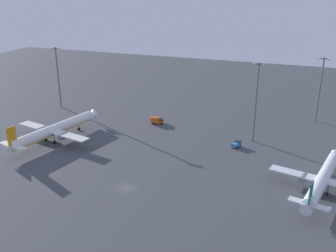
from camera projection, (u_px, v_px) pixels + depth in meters
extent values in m
plane|color=#424449|center=(126.00, 188.00, 114.84)|extent=(416.00, 416.00, 0.00)
cylinder|color=silver|center=(323.00, 178.00, 112.18)|extent=(11.06, 34.89, 3.68)
cone|color=silver|center=(335.00, 156.00, 126.81)|extent=(3.92, 3.02, 3.50)
cone|color=silver|center=(307.00, 208.00, 97.40)|extent=(3.82, 3.36, 3.32)
cube|color=silver|center=(322.00, 180.00, 111.49)|extent=(31.14, 10.42, 0.34)
cube|color=silver|center=(309.00, 204.00, 98.78)|extent=(10.92, 4.55, 0.34)
cube|color=#146B4C|center=(311.00, 194.00, 97.96)|extent=(0.95, 3.09, 6.30)
cylinder|color=slate|center=(303.00, 177.00, 114.43)|extent=(2.83, 3.87, 2.13)
cube|color=#146B4C|center=(323.00, 181.00, 112.54)|extent=(10.10, 32.08, 0.35)
cylinder|color=#333338|center=(330.00, 169.00, 121.57)|extent=(0.27, 0.27, 3.44)
cylinder|color=black|center=(329.00, 174.00, 122.19)|extent=(0.61, 1.12, 1.07)
cylinder|color=#333338|center=(313.00, 185.00, 111.97)|extent=(0.27, 0.27, 3.44)
cylinder|color=black|center=(312.00, 190.00, 112.58)|extent=(0.61, 1.12, 1.07)
cylinder|color=#333338|center=(328.00, 189.00, 109.81)|extent=(0.27, 0.27, 3.44)
cylinder|color=black|center=(327.00, 194.00, 110.42)|extent=(0.61, 1.12, 1.07)
cylinder|color=silver|center=(55.00, 130.00, 147.89)|extent=(12.30, 39.42, 4.16)
cone|color=silver|center=(92.00, 115.00, 164.47)|extent=(4.41, 3.40, 3.95)
cone|color=silver|center=(7.00, 148.00, 131.14)|extent=(4.30, 3.78, 3.75)
cube|color=silver|center=(53.00, 131.00, 147.11)|extent=(35.19, 11.60, 0.38)
cube|color=silver|center=(12.00, 146.00, 132.71)|extent=(12.33, 5.08, 0.38)
cube|color=orange|center=(12.00, 137.00, 131.78)|extent=(1.05, 3.50, 7.12)
cylinder|color=slate|center=(42.00, 130.00, 150.40)|extent=(3.18, 4.36, 2.41)
cylinder|color=slate|center=(64.00, 136.00, 144.36)|extent=(3.18, 4.36, 2.41)
cube|color=orange|center=(55.00, 132.00, 148.30)|extent=(11.23, 36.25, 0.39)
cylinder|color=#333338|center=(78.00, 125.00, 158.53)|extent=(0.31, 0.31, 3.89)
cylinder|color=black|center=(79.00, 129.00, 159.22)|extent=(0.68, 1.27, 1.20)
cylinder|color=#333338|center=(46.00, 135.00, 147.63)|extent=(0.31, 0.31, 3.89)
cylinder|color=black|center=(46.00, 140.00, 148.33)|extent=(0.68, 1.27, 1.20)
cylinder|color=#333338|center=(54.00, 138.00, 145.22)|extent=(0.31, 0.31, 3.89)
cylinder|color=black|center=(55.00, 142.00, 145.91)|extent=(0.68, 1.27, 1.20)
cube|color=#D85919|center=(161.00, 121.00, 166.41)|extent=(3.38, 3.16, 1.20)
cube|color=#1E232D|center=(161.00, 119.00, 166.08)|extent=(3.01, 2.87, 0.70)
cube|color=#D85919|center=(155.00, 120.00, 166.23)|extent=(4.15, 3.35, 2.60)
cylinder|color=black|center=(162.00, 122.00, 167.60)|extent=(0.95, 0.58, 0.90)
cylinder|color=black|center=(161.00, 124.00, 165.64)|extent=(0.95, 0.58, 0.90)
cylinder|color=black|center=(154.00, 122.00, 167.69)|extent=(0.95, 0.58, 0.90)
cylinder|color=black|center=(153.00, 124.00, 165.72)|extent=(0.95, 0.58, 0.90)
cube|color=#3372BF|center=(238.00, 144.00, 143.42)|extent=(2.62, 2.68, 1.10)
cube|color=#1E232D|center=(238.00, 142.00, 143.10)|extent=(2.38, 2.39, 0.70)
cube|color=#3372BF|center=(235.00, 145.00, 142.04)|extent=(2.66, 2.93, 1.40)
cylinder|color=black|center=(236.00, 144.00, 144.35)|extent=(0.60, 0.95, 0.90)
cylinder|color=black|center=(240.00, 146.00, 143.29)|extent=(0.60, 0.95, 0.90)
cylinder|color=black|center=(232.00, 147.00, 142.47)|extent=(0.60, 0.95, 0.90)
cylinder|color=black|center=(236.00, 148.00, 141.41)|extent=(0.60, 0.95, 0.90)
cylinder|color=slate|center=(320.00, 90.00, 164.82)|extent=(0.70, 0.70, 28.74)
cube|color=slate|center=(324.00, 59.00, 159.92)|extent=(4.80, 0.40, 0.40)
sphere|color=#F9EAB2|center=(320.00, 58.00, 160.50)|extent=(0.90, 0.90, 0.90)
sphere|color=#F9EAB2|center=(329.00, 59.00, 159.33)|extent=(0.90, 0.90, 0.90)
cylinder|color=slate|center=(58.00, 78.00, 183.60)|extent=(0.70, 0.70, 29.83)
cube|color=slate|center=(55.00, 48.00, 178.51)|extent=(4.80, 0.40, 0.40)
sphere|color=#F9EAB2|center=(52.00, 48.00, 179.10)|extent=(0.90, 0.90, 0.90)
sphere|color=#F9EAB2|center=(58.00, 49.00, 177.92)|extent=(0.90, 0.90, 0.90)
cylinder|color=slate|center=(256.00, 103.00, 143.03)|extent=(0.70, 0.70, 31.04)
cube|color=slate|center=(259.00, 64.00, 137.72)|extent=(4.80, 0.40, 0.40)
sphere|color=#F9EAB2|center=(254.00, 64.00, 138.31)|extent=(0.90, 0.90, 0.90)
sphere|color=#F9EAB2|center=(264.00, 65.00, 137.14)|extent=(0.90, 0.90, 0.90)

